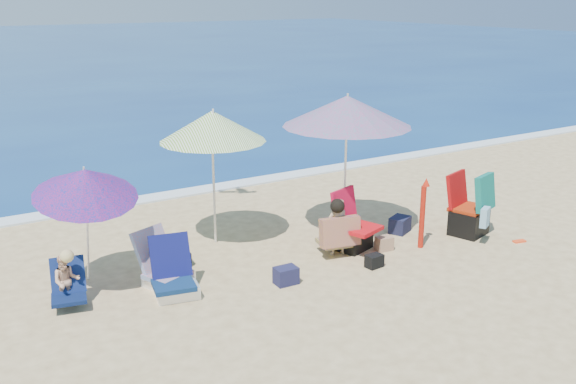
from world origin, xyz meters
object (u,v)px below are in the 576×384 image
umbrella_turquoise (347,111)px  umbrella_blue (86,183)px  furled_umbrella (423,210)px  person_center (338,228)px  person_left (67,281)px  chair_navy (174,280)px  umbrella_striped (213,126)px  chair_rainbow (164,270)px  camp_chair_right (471,213)px  camp_chair_left (352,232)px

umbrella_turquoise → umbrella_blue: umbrella_turquoise is taller
furled_umbrella → person_center: bearing=163.0°
person_left → chair_navy: bearing=-16.5°
umbrella_blue → person_left: umbrella_blue is taller
chair_navy → person_left: bearing=163.5°
umbrella_striped → umbrella_blue: 2.39m
person_left → furled_umbrella: bearing=-8.8°
chair_rainbow → camp_chair_right: (5.23, -0.84, 0.19)m
umbrella_blue → camp_chair_left: bearing=-9.0°
umbrella_turquoise → umbrella_striped: umbrella_turquoise is taller
furled_umbrella → camp_chair_left: (-1.03, 0.53, -0.33)m
umbrella_blue → camp_chair_right: bearing=-10.7°
camp_chair_left → person_center: (-0.35, -0.10, 0.16)m
chair_navy → camp_chair_left: size_ratio=0.82×
camp_chair_right → person_left: camp_chair_right is taller
umbrella_blue → person_left: (-0.44, -0.31, -1.20)m
umbrella_turquoise → umbrella_striped: bearing=159.6°
umbrella_blue → furled_umbrella: bearing=-13.0°
furled_umbrella → person_center: 1.46m
umbrella_turquoise → person_center: umbrella_turquoise is taller
umbrella_turquoise → umbrella_blue: size_ratio=1.28×
chair_rainbow → chair_navy: bearing=-90.4°
umbrella_striped → umbrella_blue: bearing=-161.6°
umbrella_turquoise → camp_chair_right: size_ratio=2.20×
chair_rainbow → umbrella_blue: bearing=160.1°
umbrella_striped → person_left: 3.29m
umbrella_blue → chair_navy: size_ratio=2.34×
chair_rainbow → person_left: 1.35m
furled_umbrella → person_left: size_ratio=1.42×
chair_navy → person_center: size_ratio=0.87×
camp_chair_left → umbrella_turquoise: bearing=64.3°
umbrella_striped → camp_chair_right: umbrella_striped is taller
umbrella_blue → chair_navy: umbrella_blue is taller
umbrella_blue → person_center: umbrella_blue is taller
umbrella_turquoise → person_left: 5.07m
umbrella_striped → furled_umbrella: umbrella_striped is taller
camp_chair_left → camp_chair_right: bearing=-13.9°
umbrella_striped → chair_navy: (-1.33, -1.45, -1.78)m
umbrella_turquoise → chair_navy: 3.97m
umbrella_striped → furled_umbrella: (2.80, -1.90, -1.35)m
chair_rainbow → furled_umbrella: bearing=-11.4°
umbrella_blue → furled_umbrella: (5.03, -1.16, -0.94)m
umbrella_turquoise → umbrella_striped: size_ratio=1.08×
umbrella_striped → umbrella_turquoise: bearing=-20.4°
umbrella_striped → camp_chair_right: size_ratio=2.05×
umbrella_striped → person_left: umbrella_striped is taller
furled_umbrella → person_left: furled_umbrella is taller
person_center → person_left: bearing=174.0°
umbrella_turquoise → person_center: size_ratio=2.59×
umbrella_turquoise → chair_rainbow: size_ratio=2.73×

